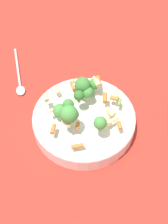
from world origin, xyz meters
TOP-DOWN VIEW (x-y plane):
  - ground_plane at (0.00, 0.00)m, footprint 3.00×3.00m
  - bowl at (0.00, 0.00)m, footprint 0.26×0.26m
  - pasta_salad at (-0.00, 0.01)m, footprint 0.21×0.20m
  - spoon at (-0.10, 0.23)m, footprint 0.06×0.19m

SIDE VIEW (x-z plane):
  - ground_plane at x=0.00m, z-range 0.00..0.00m
  - spoon at x=-0.10m, z-range 0.00..0.01m
  - bowl at x=0.00m, z-range 0.00..0.05m
  - pasta_salad at x=0.00m, z-range 0.04..0.12m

